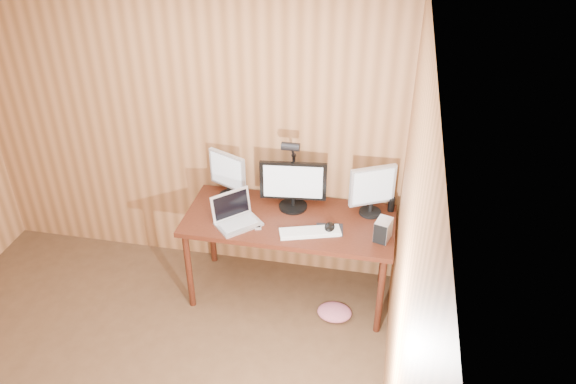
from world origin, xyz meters
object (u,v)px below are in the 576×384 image
(monitor_left, at_px, (228,174))
(hard_drive, at_px, (383,230))
(monitor_center, at_px, (293,185))
(keyboard, at_px, (310,232))
(mouse, at_px, (330,227))
(phone, at_px, (258,226))
(speaker, at_px, (391,204))
(monitor_right, at_px, (372,189))
(desk_lamp, at_px, (292,161))
(desk, at_px, (291,226))
(laptop, at_px, (235,216))

(monitor_left, height_order, hard_drive, monitor_left)
(monitor_center, xyz_separation_m, keyboard, (0.19, -0.31, -0.20))
(mouse, relative_size, phone, 1.13)
(monitor_left, bearing_deg, speaker, 26.93)
(monitor_center, relative_size, phone, 4.97)
(hard_drive, bearing_deg, speaker, 99.07)
(monitor_right, bearing_deg, mouse, -162.51)
(monitor_center, distance_m, phone, 0.42)
(phone, bearing_deg, hard_drive, -14.46)
(monitor_center, bearing_deg, hard_drive, -27.69)
(monitor_left, relative_size, desk_lamp, 0.66)
(desk, relative_size, hard_drive, 9.54)
(monitor_right, distance_m, speaker, 0.23)
(monitor_right, relative_size, speaker, 3.43)
(keyboard, xyz_separation_m, mouse, (0.13, 0.07, 0.01))
(phone, relative_size, speaker, 0.86)
(phone, bearing_deg, mouse, -9.41)
(mouse, bearing_deg, monitor_center, 140.98)
(monitor_left, distance_m, mouse, 0.93)
(monitor_right, height_order, hard_drive, monitor_right)
(mouse, distance_m, hard_drive, 0.39)
(monitor_left, relative_size, phone, 3.80)
(mouse, relative_size, speaker, 0.98)
(monitor_right, xyz_separation_m, mouse, (-0.28, -0.27, -0.19))
(desk, height_order, monitor_right, monitor_right)
(monitor_left, relative_size, monitor_right, 0.96)
(desk, xyz_separation_m, speaker, (0.76, 0.19, 0.18))
(laptop, height_order, speaker, laptop)
(laptop, height_order, desk_lamp, desk_lamp)
(desk, xyz_separation_m, hard_drive, (0.71, -0.20, 0.20))
(monitor_left, height_order, mouse, monitor_left)
(monitor_left, xyz_separation_m, hard_drive, (1.25, -0.34, -0.13))
(monitor_right, relative_size, hard_drive, 2.44)
(laptop, xyz_separation_m, speaker, (1.15, 0.38, 0.00))
(desk, distance_m, monitor_left, 0.65)
(monitor_center, height_order, phone, monitor_center)
(keyboard, bearing_deg, monitor_right, 22.16)
(monitor_center, height_order, keyboard, monitor_center)
(monitor_right, distance_m, desk_lamp, 0.64)
(keyboard, bearing_deg, speaker, 18.43)
(monitor_left, relative_size, mouse, 3.36)
(monitor_center, relative_size, mouse, 4.40)
(phone, xyz_separation_m, desk_lamp, (0.19, 0.38, 0.36))
(monitor_center, bearing_deg, speaker, 1.47)
(hard_drive, xyz_separation_m, phone, (-0.92, -0.02, -0.07))
(hard_drive, bearing_deg, desk, -179.42)
(laptop, bearing_deg, monitor_left, 69.81)
(phone, distance_m, desk_lamp, 0.56)
(monitor_right, height_order, laptop, monitor_right)
(desk, height_order, hard_drive, hard_drive)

